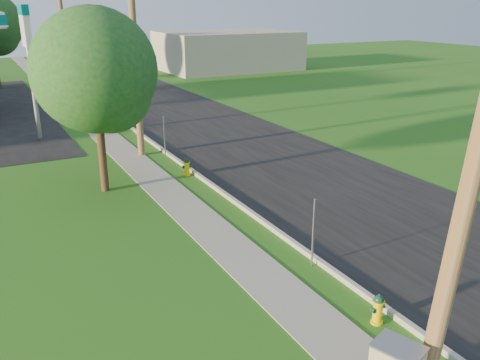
% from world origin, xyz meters
% --- Properties ---
extents(ground_plane, '(140.00, 140.00, 0.00)m').
position_xyz_m(ground_plane, '(0.00, 0.00, 0.00)').
color(ground_plane, '#225C17').
rests_on(ground_plane, ground).
extents(road, '(8.00, 120.00, 0.02)m').
position_xyz_m(road, '(4.50, 10.00, 0.01)').
color(road, black).
rests_on(road, ground).
extents(curb, '(0.15, 120.00, 0.15)m').
position_xyz_m(curb, '(0.50, 10.00, 0.07)').
color(curb, '#A09E92').
rests_on(curb, ground).
extents(sidewalk, '(1.50, 120.00, 0.03)m').
position_xyz_m(sidewalk, '(-1.25, 10.00, 0.01)').
color(sidewalk, gray).
rests_on(sidewalk, ground).
extents(utility_pole_near, '(1.40, 0.32, 9.48)m').
position_xyz_m(utility_pole_near, '(-0.60, -1.00, 4.80)').
color(utility_pole_near, brown).
rests_on(utility_pole_near, ground).
extents(utility_pole_mid, '(1.40, 0.32, 9.80)m').
position_xyz_m(utility_pole_mid, '(-0.60, 17.00, 4.95)').
color(utility_pole_mid, brown).
rests_on(utility_pole_mid, ground).
extents(utility_pole_far, '(1.40, 0.32, 9.50)m').
position_xyz_m(utility_pole_far, '(-0.60, 35.00, 4.80)').
color(utility_pole_far, brown).
rests_on(utility_pole_far, ground).
extents(sign_post_near, '(0.05, 0.04, 2.00)m').
position_xyz_m(sign_post_near, '(0.25, 4.20, 1.00)').
color(sign_post_near, gray).
rests_on(sign_post_near, ground).
extents(sign_post_mid, '(0.05, 0.04, 2.00)m').
position_xyz_m(sign_post_mid, '(0.25, 16.00, 1.00)').
color(sign_post_mid, gray).
rests_on(sign_post_mid, ground).
extents(sign_post_far, '(0.05, 0.04, 2.00)m').
position_xyz_m(sign_post_far, '(0.25, 28.20, 1.00)').
color(sign_post_far, gray).
rests_on(sign_post_far, ground).
extents(price_pylon, '(0.34, 2.04, 6.85)m').
position_xyz_m(price_pylon, '(-4.50, 22.50, 5.43)').
color(price_pylon, gray).
rests_on(price_pylon, ground).
extents(distant_building, '(14.00, 10.00, 4.00)m').
position_xyz_m(distant_building, '(18.00, 45.00, 2.00)').
color(distant_building, '#9D9787').
rests_on(distant_building, ground).
extents(tree_verge, '(4.54, 4.54, 6.89)m').
position_xyz_m(tree_verge, '(-3.25, 12.83, 4.43)').
color(tree_verge, '#312312').
rests_on(tree_verge, ground).
extents(hydrant_near, '(0.38, 0.34, 0.75)m').
position_xyz_m(hydrant_near, '(0.00, 1.32, 0.37)').
color(hydrant_near, '#E7BF01').
rests_on(hydrant_near, ground).
extents(hydrant_mid, '(0.39, 0.35, 0.76)m').
position_xyz_m(hydrant_mid, '(0.16, 13.10, 0.37)').
color(hydrant_mid, yellow).
rests_on(hydrant_mid, ground).
extents(hydrant_far, '(0.36, 0.32, 0.70)m').
position_xyz_m(hydrant_far, '(0.09, 26.85, 0.34)').
color(hydrant_far, '#E2B800').
rests_on(hydrant_far, ground).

